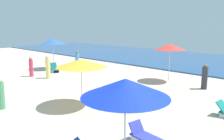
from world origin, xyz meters
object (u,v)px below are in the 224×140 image
at_px(umbrella_3, 53,42).
at_px(lounge_chair_3_0, 55,69).
at_px(umbrella_4, 170,47).
at_px(beachgoer_0, 1,94).
at_px(beachgoer_1, 31,67).
at_px(umbrella_2, 81,63).
at_px(lounge_chair_5_0, 147,138).
at_px(beachgoer_2, 48,68).
at_px(umbrella_5, 125,88).
at_px(beachgoer_4, 77,61).
at_px(beachgoer_3, 205,77).

xyz_separation_m(umbrella_3, lounge_chair_3_0, (1.06, -0.66, -2.23)).
relative_size(umbrella_4, beachgoer_0, 1.71).
distance_m(lounge_chair_3_0, beachgoer_0, 9.19).
xyz_separation_m(lounge_chair_3_0, beachgoer_1, (0.27, -2.29, 0.50)).
height_order(lounge_chair_3_0, beachgoer_0, beachgoer_0).
bearing_deg(umbrella_3, umbrella_2, -26.41).
relative_size(lounge_chair_5_0, beachgoer_2, 0.84).
bearing_deg(umbrella_4, umbrella_5, -66.22).
height_order(umbrella_2, beachgoer_4, umbrella_2).
bearing_deg(beachgoer_3, umbrella_5, 178.01).
height_order(umbrella_5, lounge_chair_5_0, umbrella_5).
distance_m(umbrella_5, beachgoer_0, 7.63).
distance_m(umbrella_4, beachgoer_4, 8.56).
bearing_deg(beachgoer_0, umbrella_5, -176.78).
bearing_deg(umbrella_4, beachgoer_1, -145.86).
bearing_deg(umbrella_5, beachgoer_1, 161.58).
bearing_deg(umbrella_4, beachgoer_2, -143.28).
bearing_deg(beachgoer_2, umbrella_4, -8.38).
relative_size(umbrella_5, beachgoer_3, 1.64).
distance_m(beachgoer_1, beachgoer_2, 1.60).
bearing_deg(lounge_chair_3_0, beachgoer_4, 3.21).
xyz_separation_m(beachgoer_0, beachgoer_3, (5.63, 10.21, -0.02)).
xyz_separation_m(umbrella_3, lounge_chair_5_0, (14.20, -5.84, -2.21)).
relative_size(beachgoer_2, beachgoer_3, 1.08).
height_order(beachgoer_2, beachgoer_3, beachgoer_2).
bearing_deg(umbrella_5, beachgoer_3, 100.39).
distance_m(lounge_chair_3_0, lounge_chair_5_0, 14.12).
height_order(umbrella_4, beachgoer_1, umbrella_4).
height_order(umbrella_3, umbrella_4, umbrella_3).
height_order(umbrella_3, beachgoer_3, umbrella_3).
bearing_deg(beachgoer_1, umbrella_5, -124.42).
bearing_deg(umbrella_2, lounge_chair_5_0, -13.34).
distance_m(lounge_chair_5_0, beachgoer_2, 11.88).
xyz_separation_m(beachgoer_0, beachgoer_1, (-5.69, 4.68, -0.02)).
height_order(umbrella_2, umbrella_3, umbrella_3).
xyz_separation_m(umbrella_3, umbrella_5, (14.48, -7.33, -0.11)).
bearing_deg(umbrella_3, umbrella_5, -26.85).
distance_m(lounge_chair_5_0, beachgoer_3, 8.57).
bearing_deg(umbrella_5, umbrella_4, 113.78).
xyz_separation_m(umbrella_2, beachgoer_1, (-8.17, 1.77, -1.43)).
bearing_deg(lounge_chair_5_0, lounge_chair_3_0, 76.31).
xyz_separation_m(umbrella_4, beachgoer_4, (-8.24, -1.63, -1.66)).
relative_size(umbrella_4, beachgoer_4, 1.56).
relative_size(umbrella_2, lounge_chair_3_0, 1.73).
bearing_deg(umbrella_5, umbrella_2, 152.33).
relative_size(umbrella_2, umbrella_4, 0.91).
distance_m(umbrella_5, lounge_chair_5_0, 2.59).
relative_size(umbrella_5, lounge_chair_5_0, 1.81).
height_order(umbrella_2, lounge_chair_3_0, umbrella_2).
bearing_deg(beachgoer_4, umbrella_3, -113.89).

